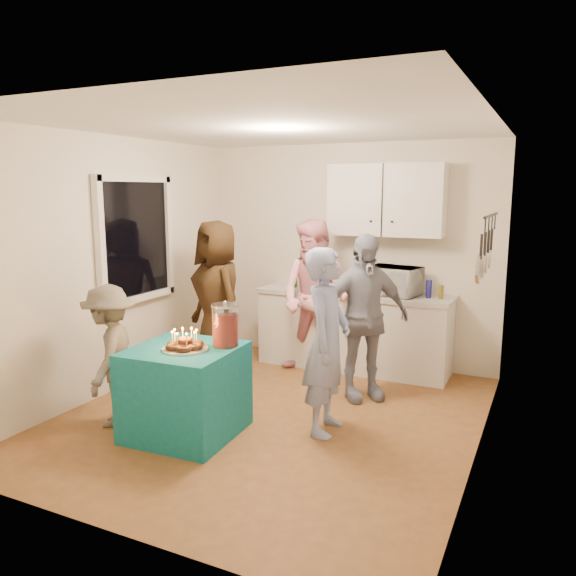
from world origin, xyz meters
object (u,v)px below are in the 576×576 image
at_px(woman_back_center, 315,298).
at_px(woman_back_right, 362,317).
at_px(microwave, 393,281).
at_px(child_near_left, 110,355).
at_px(man_birthday, 327,341).
at_px(woman_back_left, 217,299).
at_px(counter, 353,332).
at_px(punch_jar, 225,326).
at_px(party_table, 186,391).

xyz_separation_m(woman_back_center, woman_back_right, (0.71, -0.49, -0.05)).
xyz_separation_m(microwave, child_near_left, (-1.87, -2.44, -0.44)).
distance_m(man_birthday, woman_back_center, 1.53).
xyz_separation_m(woman_back_right, child_near_left, (-1.80, -1.56, -0.20)).
height_order(woman_back_left, woman_back_center, woman_back_center).
xyz_separation_m(counter, woman_back_left, (-1.29, -0.88, 0.44)).
relative_size(microwave, child_near_left, 0.45).
bearing_deg(woman_back_center, punch_jar, -85.17).
height_order(woman_back_center, woman_back_right, woman_back_center).
xyz_separation_m(counter, child_near_left, (-1.42, -2.44, 0.20)).
bearing_deg(counter, punch_jar, -100.97).
bearing_deg(woman_back_right, party_table, -167.27).
bearing_deg(child_near_left, woman_back_left, 148.06).
xyz_separation_m(woman_back_left, woman_back_right, (1.68, -0.00, -0.04)).
height_order(punch_jar, woman_back_center, woman_back_center).
distance_m(counter, woman_back_right, 1.04).
distance_m(microwave, woman_back_center, 0.89).
bearing_deg(woman_back_right, punch_jar, -163.30).
relative_size(party_table, child_near_left, 0.68).
bearing_deg(counter, party_table, -106.54).
distance_m(microwave, woman_back_left, 1.96).
bearing_deg(woman_back_right, child_near_left, -179.80).
bearing_deg(microwave, punch_jar, -101.41).
bearing_deg(party_table, child_near_left, -171.74).
distance_m(microwave, man_birthday, 1.79).
distance_m(microwave, woman_back_right, 0.92).
bearing_deg(party_table, punch_jar, 36.16).
relative_size(punch_jar, woman_back_right, 0.21).
height_order(party_table, punch_jar, punch_jar).
distance_m(man_birthday, child_near_left, 1.91).
distance_m(party_table, woman_back_right, 1.87).
relative_size(woman_back_left, woman_back_right, 1.05).
xyz_separation_m(party_table, child_near_left, (-0.72, -0.10, 0.25)).
bearing_deg(party_table, woman_back_left, 112.34).
distance_m(woman_back_center, woman_back_right, 0.86).
bearing_deg(party_table, woman_back_right, 53.38).
height_order(microwave, punch_jar, microwave).
relative_size(party_table, woman_back_right, 0.51).
bearing_deg(woman_back_left, woman_back_center, 58.51).
xyz_separation_m(counter, man_birthday, (0.36, -1.77, 0.37)).
bearing_deg(punch_jar, man_birthday, 25.22).
distance_m(microwave, child_near_left, 3.10).
distance_m(woman_back_right, child_near_left, 2.39).
relative_size(punch_jar, man_birthday, 0.21).
height_order(microwave, woman_back_center, woman_back_center).
bearing_deg(child_near_left, woman_back_right, 103.42).
bearing_deg(punch_jar, party_table, -143.84).
distance_m(punch_jar, man_birthday, 0.87).
relative_size(microwave, woman_back_left, 0.33).
distance_m(counter, punch_jar, 2.23).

